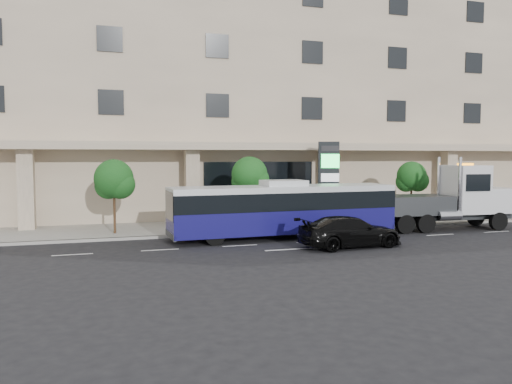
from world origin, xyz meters
TOP-DOWN VIEW (x-y plane):
  - ground at (0.00, 0.00)m, footprint 120.00×120.00m
  - sidewalk at (0.00, 5.00)m, footprint 120.00×6.00m
  - curb at (0.00, 2.00)m, footprint 120.00×0.30m
  - convention_center at (-0.00, 15.42)m, footprint 60.00×17.60m
  - tree_left at (-9.97, 3.59)m, footprint 2.27×2.20m
  - tree_mid at (-1.97, 3.59)m, footprint 2.28×2.20m
  - tree_right at (9.53, 3.59)m, footprint 2.10×2.00m
  - city_bus at (-1.03, 0.20)m, footprint 12.77×3.09m
  - tow_truck at (10.12, 0.22)m, footprint 9.90×3.11m
  - black_sedan at (1.17, -3.46)m, footprint 5.50×2.56m
  - signage_pylon at (3.40, 3.79)m, footprint 1.40×0.93m

SIDE VIEW (x-z plane):
  - ground at x=0.00m, z-range 0.00..0.00m
  - sidewalk at x=0.00m, z-range 0.00..0.15m
  - curb at x=0.00m, z-range 0.00..0.15m
  - black_sedan at x=1.17m, z-range 0.00..1.55m
  - city_bus at x=-1.03m, z-range 0.03..3.24m
  - tow_truck at x=10.12m, z-range -0.40..4.09m
  - signage_pylon at x=3.40m, z-range 0.20..5.53m
  - tree_right at x=9.53m, z-range 1.01..5.06m
  - tree_left at x=-9.97m, z-range 1.00..5.22m
  - tree_mid at x=-1.97m, z-range 1.07..5.45m
  - convention_center at x=0.00m, z-range -0.03..19.97m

